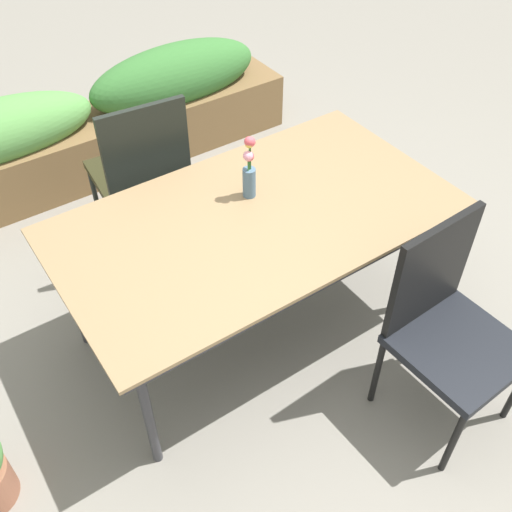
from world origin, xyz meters
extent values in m
plane|color=gray|center=(0.00, 0.00, 0.00)|extent=(12.00, 12.00, 0.00)
cube|color=#8C704C|center=(0.02, 0.07, 0.69)|extent=(1.71, 0.96, 0.02)
cube|color=#333338|center=(0.02, 0.07, 0.67)|extent=(1.68, 0.94, 0.02)
cylinder|color=#333338|center=(-0.73, -0.31, 0.34)|extent=(0.04, 0.04, 0.68)
cylinder|color=#333338|center=(0.77, -0.31, 0.34)|extent=(0.04, 0.04, 0.68)
cylinder|color=#333338|center=(-0.73, 0.44, 0.34)|extent=(0.04, 0.04, 0.68)
cylinder|color=#333338|center=(0.77, 0.44, 0.34)|extent=(0.04, 0.04, 0.68)
cube|color=black|center=(0.40, -0.79, 0.43)|extent=(0.47, 0.47, 0.04)
cube|color=black|center=(0.39, -0.58, 0.69)|extent=(0.43, 0.05, 0.49)
cylinder|color=black|center=(0.21, -1.01, 0.21)|extent=(0.03, 0.03, 0.42)
cylinder|color=black|center=(0.60, -0.58, 0.21)|extent=(0.03, 0.03, 0.42)
cylinder|color=black|center=(0.19, -0.60, 0.21)|extent=(0.03, 0.03, 0.42)
cube|color=#2C2B15|center=(-0.15, 0.93, 0.47)|extent=(0.49, 0.49, 0.04)
cube|color=black|center=(-0.17, 0.72, 0.73)|extent=(0.43, 0.07, 0.48)
cylinder|color=black|center=(-0.33, 1.15, 0.23)|extent=(0.03, 0.03, 0.46)
cylinder|color=black|center=(0.08, 1.11, 0.23)|extent=(0.03, 0.03, 0.46)
cylinder|color=black|center=(-0.37, 0.74, 0.23)|extent=(0.03, 0.03, 0.46)
cylinder|color=black|center=(0.04, 0.70, 0.23)|extent=(0.03, 0.03, 0.46)
cylinder|color=slate|center=(0.07, 0.20, 0.77)|extent=(0.06, 0.06, 0.14)
cylinder|color=#387233|center=(0.07, 0.20, 0.88)|extent=(0.01, 0.01, 0.17)
sphere|color=#EFCC4C|center=(0.07, 0.20, 0.97)|extent=(0.04, 0.04, 0.04)
cylinder|color=#387233|center=(0.07, 0.20, 0.89)|extent=(0.01, 0.01, 0.18)
sphere|color=#DB4C56|center=(0.07, 0.20, 0.98)|extent=(0.04, 0.04, 0.04)
cylinder|color=#387233|center=(0.06, 0.19, 0.86)|extent=(0.01, 0.01, 0.12)
sphere|color=pink|center=(0.06, 0.19, 0.92)|extent=(0.04, 0.04, 0.04)
cylinder|color=#387233|center=(0.08, 0.20, 0.89)|extent=(0.01, 0.01, 0.17)
sphere|color=#DB4C56|center=(0.08, 0.20, 0.97)|extent=(0.04, 0.04, 0.04)
cylinder|color=#387233|center=(0.07, 0.20, 0.85)|extent=(0.01, 0.01, 0.10)
sphere|color=#DB4C56|center=(0.07, 0.20, 0.90)|extent=(0.04, 0.04, 0.04)
cube|color=brown|center=(-0.07, 1.75, 0.19)|extent=(2.63, 0.46, 0.38)
ellipsoid|color=#387233|center=(0.53, 1.75, 0.50)|extent=(1.18, 0.41, 0.40)
camera|label=1|loc=(-1.07, -1.52, 2.30)|focal=41.33mm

